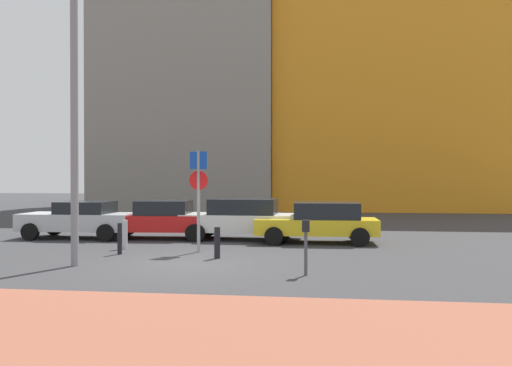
% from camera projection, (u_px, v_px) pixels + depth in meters
% --- Properties ---
extents(ground_plane, '(120.00, 120.00, 0.00)m').
position_uv_depth(ground_plane, '(190.00, 263.00, 14.09)').
color(ground_plane, '#38383A').
extents(sidewalk_brick, '(40.00, 4.47, 0.14)m').
position_uv_depth(sidewalk_brick, '(79.00, 330.00, 7.66)').
color(sidewalk_brick, '#93513D').
rests_on(sidewalk_brick, ground).
extents(parked_car_silver, '(4.31, 2.07, 1.41)m').
position_uv_depth(parked_car_silver, '(80.00, 219.00, 19.96)').
color(parked_car_silver, '#B7BABF').
rests_on(parked_car_silver, ground).
extents(parked_car_red, '(4.57, 2.32, 1.45)m').
position_uv_depth(parked_car_red, '(160.00, 219.00, 19.85)').
color(parked_car_red, red).
rests_on(parked_car_red, ground).
extents(parked_car_white, '(4.51, 2.06, 1.53)m').
position_uv_depth(parked_car_white, '(243.00, 218.00, 19.51)').
color(parked_car_white, white).
rests_on(parked_car_white, ground).
extents(parked_car_yellow, '(4.34, 2.02, 1.44)m').
position_uv_depth(parked_car_yellow, '(319.00, 222.00, 18.50)').
color(parked_car_yellow, gold).
rests_on(parked_car_yellow, ground).
extents(parking_sign_post, '(0.60, 0.10, 3.17)m').
position_uv_depth(parking_sign_post, '(199.00, 188.00, 16.20)').
color(parking_sign_post, gray).
rests_on(parking_sign_post, ground).
extents(parking_meter, '(0.18, 0.14, 1.32)m').
position_uv_depth(parking_meter, '(306.00, 239.00, 12.34)').
color(parking_meter, '#4C4C51').
rests_on(parking_meter, ground).
extents(street_lamp, '(0.70, 0.36, 7.98)m').
position_uv_depth(street_lamp, '(74.00, 90.00, 13.63)').
color(street_lamp, gray).
rests_on(street_lamp, ground).
extents(traffic_bollard_near, '(0.17, 0.17, 0.90)m').
position_uv_depth(traffic_bollard_near, '(217.00, 243.00, 14.95)').
color(traffic_bollard_near, black).
rests_on(traffic_bollard_near, ground).
extents(traffic_bollard_mid, '(0.17, 0.17, 0.94)m').
position_uv_depth(traffic_bollard_mid, '(125.00, 234.00, 16.96)').
color(traffic_bollard_mid, '#B7B7BC').
rests_on(traffic_bollard_mid, ground).
extents(traffic_bollard_far, '(0.14, 0.14, 0.95)m').
position_uv_depth(traffic_bollard_far, '(120.00, 239.00, 15.77)').
color(traffic_bollard_far, black).
rests_on(traffic_bollard_far, ground).
extents(building_colorful_midrise, '(17.54, 14.67, 22.47)m').
position_uv_depth(building_colorful_midrise, '(390.00, 66.00, 41.42)').
color(building_colorful_midrise, orange).
rests_on(building_colorful_midrise, ground).
extents(building_under_construction, '(13.12, 14.46, 23.09)m').
position_uv_depth(building_under_construction, '(200.00, 66.00, 42.62)').
color(building_under_construction, gray).
rests_on(building_under_construction, ground).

